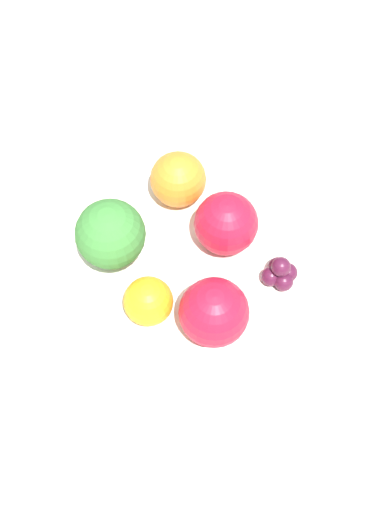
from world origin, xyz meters
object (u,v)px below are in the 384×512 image
object	(u,v)px
bowl	(192,271)
broccoli	(111,235)
apple_red	(214,312)
apple_green	(226,223)
grape_cluster	(280,273)
orange_front	(178,179)
orange_back	(148,301)

from	to	relation	value
bowl	broccoli	distance (m)	0.09
apple_red	apple_green	distance (m)	0.08
apple_red	bowl	bearing A→B (deg)	-179.67
broccoli	grape_cluster	xyz separation A→B (m)	(0.06, 0.13, -0.03)
orange_front	broccoli	bearing A→B (deg)	-54.68
orange_front	orange_back	bearing A→B (deg)	-26.79
grape_cluster	apple_green	bearing A→B (deg)	-146.30
orange_front	orange_back	world-z (taller)	orange_front
apple_green	orange_back	world-z (taller)	apple_green
apple_green	grape_cluster	world-z (taller)	apple_green
bowl	orange_front	distance (m)	0.08
bowl	broccoli	world-z (taller)	broccoli
orange_back	grape_cluster	world-z (taller)	orange_back
apple_red	orange_back	size ratio (longest dim) A/B	1.38
grape_cluster	orange_back	bearing A→B (deg)	-89.81
bowl	apple_green	xyz separation A→B (m)	(-0.01, 0.03, 0.04)
bowl	broccoli	xyz separation A→B (m)	(-0.02, -0.06, 0.06)
apple_green	orange_front	size ratio (longest dim) A/B	1.10
orange_back	apple_red	bearing A→B (deg)	60.01
orange_back	grape_cluster	size ratio (longest dim) A/B	1.29
apple_green	orange_back	distance (m)	0.09
bowl	apple_green	world-z (taller)	apple_green
apple_red	broccoli	bearing A→B (deg)	-142.81
broccoli	orange_back	distance (m)	0.06
broccoli	apple_red	size ratio (longest dim) A/B	1.27
apple_red	orange_back	xyz separation A→B (m)	(-0.03, -0.05, -0.01)
orange_front	apple_green	bearing A→B (deg)	25.13
broccoli	orange_front	xyz separation A→B (m)	(-0.05, 0.07, -0.02)
apple_red	orange_back	distance (m)	0.05
broccoli	orange_front	size ratio (longest dim) A/B	1.43
apple_red	orange_front	xyz separation A→B (m)	(-0.13, 0.01, -0.00)
orange_front	apple_red	bearing A→B (deg)	-2.84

